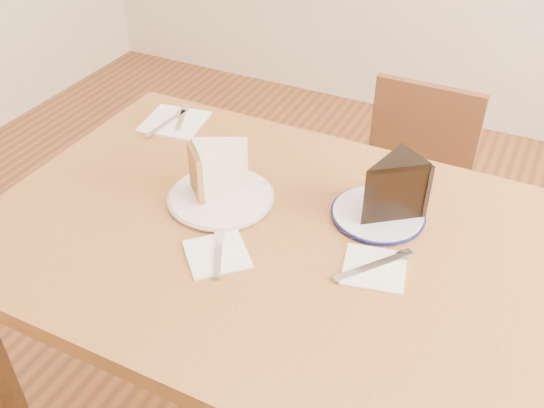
# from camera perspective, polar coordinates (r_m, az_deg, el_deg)

# --- Properties ---
(table) EXTENTS (1.20, 0.80, 0.75)m
(table) POSITION_cam_1_polar(r_m,az_deg,el_deg) (1.28, 0.68, -6.22)
(table) COLOR brown
(table) RESTS_ON ground
(chair_far) EXTENTS (0.38, 0.38, 0.76)m
(chair_far) POSITION_cam_1_polar(r_m,az_deg,el_deg) (1.88, 12.34, 0.14)
(chair_far) COLOR #381D11
(chair_far) RESTS_ON ground
(plate_cream) EXTENTS (0.22, 0.22, 0.01)m
(plate_cream) POSITION_cam_1_polar(r_m,az_deg,el_deg) (1.30, -4.83, 0.63)
(plate_cream) COLOR white
(plate_cream) RESTS_ON table
(plate_navy) EXTENTS (0.19, 0.19, 0.01)m
(plate_navy) POSITION_cam_1_polar(r_m,az_deg,el_deg) (1.27, 9.94, -0.94)
(plate_navy) COLOR silver
(plate_navy) RESTS_ON table
(carrot_cake) EXTENTS (0.13, 0.13, 0.11)m
(carrot_cake) POSITION_cam_1_polar(r_m,az_deg,el_deg) (1.29, -4.62, 3.39)
(carrot_cake) COLOR beige
(carrot_cake) RESTS_ON plate_cream
(chocolate_cake) EXTENTS (0.14, 0.15, 0.12)m
(chocolate_cake) POSITION_cam_1_polar(r_m,az_deg,el_deg) (1.22, 10.85, 1.14)
(chocolate_cake) COLOR black
(chocolate_cake) RESTS_ON plate_navy
(napkin_cream) EXTENTS (0.16, 0.16, 0.00)m
(napkin_cream) POSITION_cam_1_polar(r_m,az_deg,el_deg) (1.17, -5.19, -4.71)
(napkin_cream) COLOR white
(napkin_cream) RESTS_ON table
(napkin_navy) EXTENTS (0.14, 0.14, 0.00)m
(napkin_navy) POSITION_cam_1_polar(r_m,az_deg,el_deg) (1.15, 9.61, -5.96)
(napkin_navy) COLOR white
(napkin_navy) RESTS_ON table
(napkin_spare) EXTENTS (0.17, 0.17, 0.00)m
(napkin_spare) POSITION_cam_1_polar(r_m,az_deg,el_deg) (1.60, -9.17, 7.68)
(napkin_spare) COLOR white
(napkin_spare) RESTS_ON table
(fork_cream) EXTENTS (0.08, 0.13, 0.00)m
(fork_cream) POSITION_cam_1_polar(r_m,az_deg,el_deg) (1.16, -5.07, -4.57)
(fork_cream) COLOR silver
(fork_cream) RESTS_ON napkin_cream
(knife_navy) EXTENTS (0.12, 0.14, 0.00)m
(knife_navy) POSITION_cam_1_polar(r_m,az_deg,el_deg) (1.15, 9.51, -5.76)
(knife_navy) COLOR silver
(knife_navy) RESTS_ON napkin_navy
(fork_spare) EXTENTS (0.07, 0.13, 0.00)m
(fork_spare) POSITION_cam_1_polar(r_m,az_deg,el_deg) (1.61, -8.47, 8.09)
(fork_spare) COLOR silver
(fork_spare) RESTS_ON napkin_spare
(knife_spare) EXTENTS (0.03, 0.16, 0.00)m
(knife_spare) POSITION_cam_1_polar(r_m,az_deg,el_deg) (1.59, -9.94, 7.47)
(knife_spare) COLOR silver
(knife_spare) RESTS_ON napkin_spare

